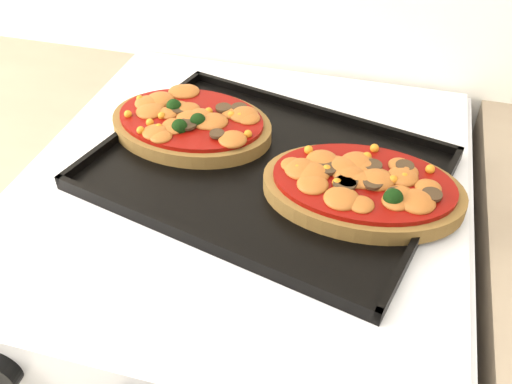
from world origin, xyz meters
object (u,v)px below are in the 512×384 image
(pizza_left, at_px, (191,122))
(pizza_right, at_px, (363,186))
(stove, at_px, (249,363))
(baking_tray, at_px, (266,168))

(pizza_left, distance_m, pizza_right, 0.27)
(stove, xyz_separation_m, baking_tray, (0.03, 0.00, 0.47))
(baking_tray, distance_m, pizza_left, 0.14)
(baking_tray, xyz_separation_m, pizza_right, (0.13, -0.02, 0.02))
(stove, distance_m, baking_tray, 0.47)
(pizza_left, height_order, pizza_right, pizza_right)
(pizza_right, bearing_deg, stove, 171.38)
(stove, bearing_deg, baking_tray, 1.12)
(baking_tray, bearing_deg, pizza_right, 3.44)
(baking_tray, distance_m, pizza_right, 0.13)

